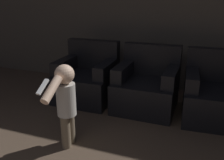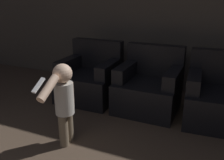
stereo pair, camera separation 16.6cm
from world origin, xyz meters
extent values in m
cube|color=#51493F|center=(0.00, 4.50, 1.30)|extent=(8.40, 0.05, 2.60)
cube|color=black|center=(-0.61, 3.55, 0.21)|extent=(0.84, 0.82, 0.43)
cube|color=black|center=(-0.61, 3.87, 0.65)|extent=(0.84, 0.17, 0.46)
cube|color=black|center=(-0.95, 3.54, 0.53)|extent=(0.17, 0.65, 0.20)
cube|color=black|center=(-0.27, 3.55, 0.53)|extent=(0.17, 0.65, 0.20)
cube|color=black|center=(0.33, 3.55, 0.21)|extent=(0.84, 0.82, 0.43)
cube|color=black|center=(0.33, 3.87, 0.65)|extent=(0.83, 0.17, 0.46)
cube|color=black|center=(-0.01, 3.55, 0.53)|extent=(0.17, 0.65, 0.20)
cube|color=black|center=(0.67, 3.54, 0.53)|extent=(0.17, 0.65, 0.20)
cube|color=black|center=(1.27, 3.55, 0.21)|extent=(0.89, 0.87, 0.43)
cube|color=black|center=(1.24, 3.87, 0.65)|extent=(0.84, 0.22, 0.46)
cube|color=black|center=(0.93, 3.52, 0.53)|extent=(0.21, 0.66, 0.20)
cylinder|color=brown|center=(-0.25, 2.31, 0.18)|extent=(0.10, 0.10, 0.37)
cylinder|color=brown|center=(-0.25, 2.42, 0.18)|extent=(0.10, 0.10, 0.37)
cylinder|color=#B7B2A8|center=(-0.25, 2.37, 0.54)|extent=(0.20, 0.20, 0.35)
sphere|color=beige|center=(-0.25, 2.37, 0.81)|extent=(0.20, 0.20, 0.20)
cylinder|color=beige|center=(-0.26, 2.49, 0.52)|extent=(0.08, 0.08, 0.29)
cylinder|color=beige|center=(-0.24, 2.12, 0.74)|extent=(0.08, 0.29, 0.22)
cube|color=white|center=(-0.24, 1.99, 0.82)|extent=(0.04, 0.16, 0.10)
camera|label=1|loc=(1.02, 0.31, 1.59)|focal=40.00mm
camera|label=2|loc=(1.18, 0.37, 1.59)|focal=40.00mm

